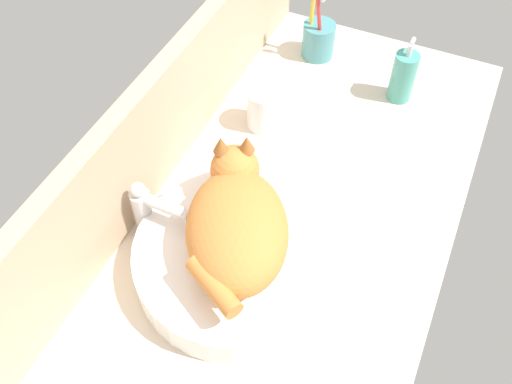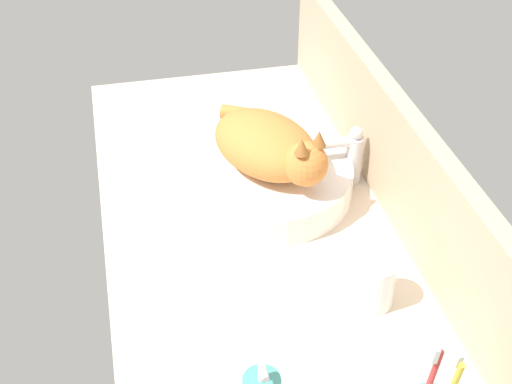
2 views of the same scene
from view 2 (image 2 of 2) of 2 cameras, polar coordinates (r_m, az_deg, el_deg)
ground_plane at (r=142.92cm, az=0.10°, el=-3.50°), size 132.95×60.06×4.00cm
backsplash_panel at (r=141.97cm, az=11.31°, el=2.51°), size 132.95×3.60×24.20cm
sink_basin at (r=149.10cm, az=0.70°, el=1.03°), size 36.66×36.66×6.50cm
cat at (r=143.17cm, az=1.11°, el=3.71°), size 30.22×26.57×14.00cm
faucet at (r=151.03cm, az=7.47°, el=3.08°), size 3.60×11.82×13.60cm
water_glass at (r=125.53cm, az=9.39°, el=-7.40°), size 7.07×7.07×9.27cm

